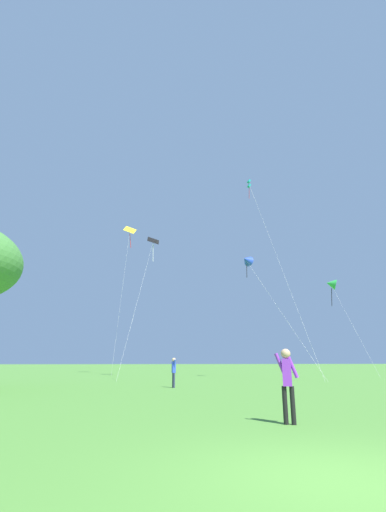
{
  "coord_description": "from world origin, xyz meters",
  "views": [
    {
      "loc": [
        -2.67,
        -4.71,
        1.41
      ],
      "look_at": [
        3.0,
        30.51,
        11.48
      ],
      "focal_mm": 26.23,
      "sensor_mm": 36.0,
      "label": 1
    }
  ],
  "objects_px": {
    "kite_yellow_diamond": "(129,236)",
    "kite_black_large": "(152,248)",
    "kite_green_small": "(331,284)",
    "kite_blue_delta": "(247,260)",
    "person_near_tree": "(174,370)",
    "kite_teal_box": "(250,187)",
    "person_in_blue_jacket": "(287,378)"
  },
  "relations": [
    {
      "from": "kite_black_large",
      "to": "person_near_tree",
      "type": "bearing_deg",
      "value": -87.11
    },
    {
      "from": "kite_green_small",
      "to": "kite_yellow_diamond",
      "type": "relative_size",
      "value": 0.62
    },
    {
      "from": "person_in_blue_jacket",
      "to": "kite_blue_delta",
      "type": "bearing_deg",
      "value": 74.32
    },
    {
      "from": "kite_black_large",
      "to": "kite_green_small",
      "type": "bearing_deg",
      "value": 12.51
    },
    {
      "from": "kite_green_small",
      "to": "person_near_tree",
      "type": "height_order",
      "value": "kite_green_small"
    },
    {
      "from": "kite_black_large",
      "to": "kite_yellow_diamond",
      "type": "relative_size",
      "value": 0.77
    },
    {
      "from": "kite_teal_box",
      "to": "person_in_blue_jacket",
      "type": "bearing_deg",
      "value": -107.38
    },
    {
      "from": "kite_teal_box",
      "to": "kite_green_small",
      "type": "bearing_deg",
      "value": 25.34
    },
    {
      "from": "kite_blue_delta",
      "to": "kite_black_large",
      "type": "height_order",
      "value": "kite_black_large"
    },
    {
      "from": "kite_yellow_diamond",
      "to": "kite_black_large",
      "type": "bearing_deg",
      "value": -74.14
    },
    {
      "from": "kite_blue_delta",
      "to": "person_in_blue_jacket",
      "type": "xyz_separation_m",
      "value": [
        -6.79,
        -24.18,
        -9.66
      ]
    },
    {
      "from": "kite_yellow_diamond",
      "to": "person_in_blue_jacket",
      "type": "xyz_separation_m",
      "value": [
        4.53,
        -36.47,
        -15.56
      ]
    },
    {
      "from": "kite_teal_box",
      "to": "kite_green_small",
      "type": "xyz_separation_m",
      "value": [
        11.56,
        5.47,
        -9.35
      ]
    },
    {
      "from": "kite_green_small",
      "to": "kite_black_large",
      "type": "bearing_deg",
      "value": -167.49
    },
    {
      "from": "kite_black_large",
      "to": "person_near_tree",
      "type": "xyz_separation_m",
      "value": [
        0.75,
        -14.84,
        -11.62
      ]
    },
    {
      "from": "kite_black_large",
      "to": "kite_green_small",
      "type": "height_order",
      "value": "kite_black_large"
    },
    {
      "from": "kite_blue_delta",
      "to": "person_near_tree",
      "type": "distance_m",
      "value": 16.95
    },
    {
      "from": "kite_blue_delta",
      "to": "person_near_tree",
      "type": "relative_size",
      "value": 7.04
    },
    {
      "from": "kite_green_small",
      "to": "person_near_tree",
      "type": "xyz_separation_m",
      "value": [
        -21.36,
        -19.75,
        -9.54
      ]
    },
    {
      "from": "kite_blue_delta",
      "to": "kite_teal_box",
      "type": "height_order",
      "value": "kite_teal_box"
    },
    {
      "from": "person_near_tree",
      "to": "kite_black_large",
      "type": "bearing_deg",
      "value": 92.89
    },
    {
      "from": "kite_blue_delta",
      "to": "kite_green_small",
      "type": "relative_size",
      "value": 1.0
    },
    {
      "from": "kite_teal_box",
      "to": "kite_green_small",
      "type": "distance_m",
      "value": 15.84
    },
    {
      "from": "kite_green_small",
      "to": "kite_yellow_diamond",
      "type": "distance_m",
      "value": 25.62
    },
    {
      "from": "kite_black_large",
      "to": "kite_teal_box",
      "type": "height_order",
      "value": "kite_teal_box"
    },
    {
      "from": "person_near_tree",
      "to": "kite_yellow_diamond",
      "type": "bearing_deg",
      "value": 97.8
    },
    {
      "from": "kite_black_large",
      "to": "kite_green_small",
      "type": "xyz_separation_m",
      "value": [
        22.11,
        4.91,
        -2.08
      ]
    },
    {
      "from": "kite_teal_box",
      "to": "kite_green_small",
      "type": "height_order",
      "value": "kite_teal_box"
    },
    {
      "from": "kite_teal_box",
      "to": "person_near_tree",
      "type": "height_order",
      "value": "kite_teal_box"
    },
    {
      "from": "kite_blue_delta",
      "to": "kite_green_small",
      "type": "xyz_separation_m",
      "value": [
        13.27,
        8.46,
        -0.19
      ]
    },
    {
      "from": "kite_blue_delta",
      "to": "kite_teal_box",
      "type": "bearing_deg",
      "value": 60.16
    },
    {
      "from": "kite_blue_delta",
      "to": "kite_yellow_diamond",
      "type": "xyz_separation_m",
      "value": [
        -11.32,
        12.28,
        5.9
      ]
    }
  ]
}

